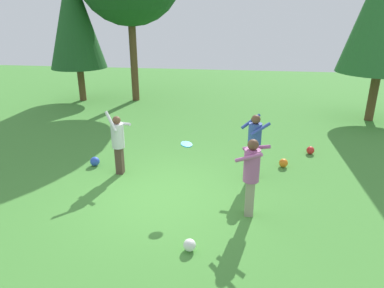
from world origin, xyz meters
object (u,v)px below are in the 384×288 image
object	(u,v)px
ball_white	(190,245)
tree_far_left	(74,17)
frisbee	(187,144)
person_catcher	(251,171)
ball_red	(310,150)
ball_blue	(95,161)
ball_orange	(283,163)
person_bystander	(254,142)
person_thrower	(118,140)

from	to	relation	value
ball_white	tree_far_left	size ratio (longest dim) A/B	0.04
tree_far_left	frisbee	bearing A→B (deg)	-53.13
tree_far_left	person_catcher	bearing A→B (deg)	-49.52
ball_red	tree_far_left	bearing A→B (deg)	150.27
frisbee	ball_blue	distance (m)	3.42
ball_orange	ball_blue	distance (m)	5.43
ball_orange	ball_blue	size ratio (longest dim) A/B	0.94
person_bystander	person_catcher	bearing A→B (deg)	50.37
person_bystander	ball_white	bearing A→B (deg)	33.19
ball_red	frisbee	bearing A→B (deg)	-137.29
person_thrower	frisbee	world-z (taller)	person_thrower
ball_orange	ball_blue	world-z (taller)	ball_blue
ball_orange	ball_white	distance (m)	4.60
ball_orange	ball_blue	xyz separation A→B (m)	(-5.39, -0.67, 0.01)
tree_far_left	ball_blue	bearing A→B (deg)	-63.36
person_bystander	ball_blue	xyz separation A→B (m)	(-4.49, 0.19, -0.92)
person_thrower	ball_blue	distance (m)	1.28
ball_orange	ball_red	size ratio (longest dim) A/B	1.04
person_bystander	ball_orange	bearing A→B (deg)	-172.43
person_thrower	ball_orange	world-z (taller)	person_thrower
ball_red	ball_blue	distance (m)	6.58
person_thrower	person_catcher	world-z (taller)	person_thrower
ball_white	ball_red	size ratio (longest dim) A/B	0.98
frisbee	person_catcher	bearing A→B (deg)	-23.61
person_bystander	frisbee	bearing A→B (deg)	0.00
frisbee	ball_red	xyz separation A→B (m)	(3.43, 3.16, -1.21)
person_catcher	ball_white	bearing A→B (deg)	75.67
person_catcher	frisbee	world-z (taller)	person_catcher
person_thrower	tree_far_left	size ratio (longest dim) A/B	0.28
ball_red	person_bystander	bearing A→B (deg)	-132.60
ball_red	person_thrower	bearing A→B (deg)	-158.18
person_catcher	ball_blue	bearing A→B (deg)	-0.93
person_thrower	ball_red	size ratio (longest dim) A/B	7.40
person_catcher	person_thrower	bearing A→B (deg)	-1.45
person_catcher	person_bystander	size ratio (longest dim) A/B	1.00
ball_blue	person_bystander	bearing A→B (deg)	-2.47
person_thrower	ball_white	bearing A→B (deg)	-25.82
frisbee	ball_red	bearing A→B (deg)	42.71
person_thrower	ball_orange	distance (m)	4.69
frisbee	ball_blue	xyz separation A→B (m)	(-2.90, 1.35, -1.19)
ball_white	person_bystander	bearing A→B (deg)	69.41
person_catcher	ball_blue	size ratio (longest dim) A/B	6.53
person_thrower	ball_blue	world-z (taller)	person_thrower
person_catcher	ball_white	world-z (taller)	person_catcher
person_bystander	ball_white	xyz separation A→B (m)	(-1.21, -3.22, -0.93)
frisbee	person_bystander	bearing A→B (deg)	36.23
ball_white	tree_far_left	xyz separation A→B (m)	(-7.09, 11.02, 3.85)
frisbee	ball_orange	xyz separation A→B (m)	(2.49, 2.03, -1.20)
person_thrower	person_catcher	bearing A→B (deg)	1.04
ball_blue	person_thrower	bearing A→B (deg)	-22.49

